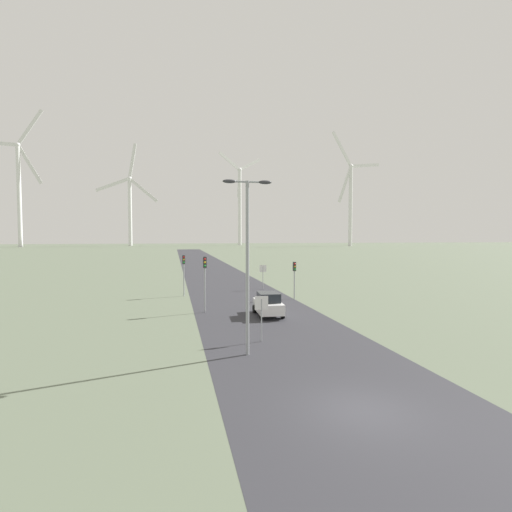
{
  "coord_description": "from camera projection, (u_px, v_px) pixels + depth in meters",
  "views": [
    {
      "loc": [
        -6.58,
        -12.89,
        6.26
      ],
      "look_at": [
        0.0,
        18.79,
        4.58
      ],
      "focal_mm": 28.0,
      "sensor_mm": 36.0,
      "label": 1
    }
  ],
  "objects": [
    {
      "name": "wind_turbine_right",
      "position": [
        351.0,
        196.0,
        235.85
      ],
      "size": [
        35.9,
        12.4,
        65.88
      ],
      "color": "white",
      "rests_on": "ground"
    },
    {
      "name": "wind_turbine_far_left",
      "position": [
        19.0,
        185.0,
        213.34
      ],
      "size": [
        35.38,
        4.57,
        74.34
      ],
      "color": "white",
      "rests_on": "ground"
    },
    {
      "name": "streetlamp",
      "position": [
        247.0,
        245.0,
        20.62
      ],
      "size": [
        2.57,
        0.32,
        9.11
      ],
      "color": "#93999E",
      "rests_on": "ground"
    },
    {
      "name": "traffic_light_post_near_left",
      "position": [
        205.0,
        272.0,
        32.23
      ],
      "size": [
        0.28,
        0.34,
        4.54
      ],
      "color": "#93999E",
      "rests_on": "ground"
    },
    {
      "name": "ground_plane",
      "position": [
        363.0,
        410.0,
        14.27
      ],
      "size": [
        600.0,
        600.0,
        0.0
      ],
      "primitive_type": "plane",
      "color": "#5B6651"
    },
    {
      "name": "wind_turbine_center",
      "position": [
        240.0,
        200.0,
        255.13
      ],
      "size": [
        28.65,
        12.02,
        58.17
      ],
      "color": "white",
      "rests_on": "ground"
    },
    {
      "name": "road_surface",
      "position": [
        217.0,
        276.0,
        61.2
      ],
      "size": [
        10.0,
        240.0,
        0.01
      ],
      "color": "#2D2D33",
      "rests_on": "ground"
    },
    {
      "name": "wind_turbine_left",
      "position": [
        130.0,
        203.0,
        240.15
      ],
      "size": [
        36.59,
        5.74,
        61.35
      ],
      "color": "white",
      "rests_on": "ground"
    },
    {
      "name": "traffic_light_post_mid_left",
      "position": [
        184.0,
        266.0,
        40.97
      ],
      "size": [
        0.28,
        0.34,
        4.22
      ],
      "color": "#93999E",
      "rests_on": "ground"
    },
    {
      "name": "traffic_light_post_near_right",
      "position": [
        294.0,
        272.0,
        39.19
      ],
      "size": [
        0.28,
        0.34,
        3.66
      ],
      "color": "#93999E",
      "rests_on": "ground"
    },
    {
      "name": "car_approaching",
      "position": [
        268.0,
        304.0,
        31.04
      ],
      "size": [
        2.0,
        4.18,
        1.83
      ],
      "color": "white",
      "rests_on": "ground"
    },
    {
      "name": "stop_sign_near",
      "position": [
        261.0,
        310.0,
        23.38
      ],
      "size": [
        0.81,
        0.07,
        2.71
      ],
      "color": "#93999E",
      "rests_on": "ground"
    },
    {
      "name": "stop_sign_far",
      "position": [
        263.0,
        272.0,
        46.07
      ],
      "size": [
        0.81,
        0.07,
        2.84
      ],
      "color": "#93999E",
      "rests_on": "ground"
    }
  ]
}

